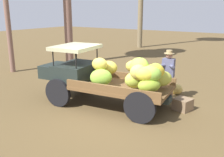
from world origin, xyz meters
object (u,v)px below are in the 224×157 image
Objects in this scene: truck at (105,76)px; wooden_crate at (183,104)px; farmer at (168,72)px; loose_banana_bunch at (176,89)px.

truck is 9.24× the size of wooden_crate.
wooden_crate is at bearing 46.80° from farmer.
truck reaches higher than loose_banana_bunch.
truck is at bearing -50.65° from farmer.
wooden_crate is 1.00× the size of loose_banana_bunch.
truck is 2.93m from loose_banana_bunch.
loose_banana_bunch is (-0.05, -0.80, -0.80)m from farmer.
farmer is at bearing -37.58° from wooden_crate.
loose_banana_bunch is (0.69, -1.37, 0.01)m from wooden_crate.
farmer is 3.55× the size of wooden_crate.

